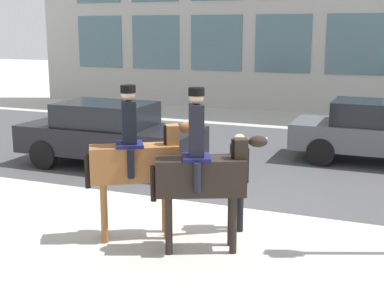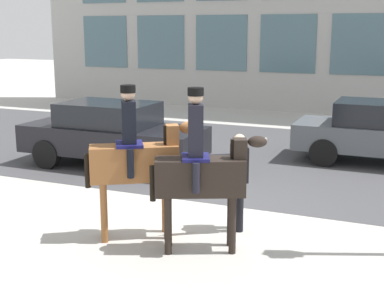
% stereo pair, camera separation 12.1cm
% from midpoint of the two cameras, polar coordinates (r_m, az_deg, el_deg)
% --- Properties ---
extents(ground_plane, '(80.00, 80.00, 0.00)m').
position_cam_midpoint_polar(ground_plane, '(10.12, 0.75, -7.24)').
color(ground_plane, '#B2AFA8').
extents(road_surface, '(25.98, 8.50, 0.01)m').
position_cam_midpoint_polar(road_surface, '(14.47, 7.59, -1.35)').
color(road_surface, '#444447').
rests_on(road_surface, ground_plane).
extents(mounted_horse_lead, '(1.68, 1.21, 2.51)m').
position_cam_midpoint_polar(mounted_horse_lead, '(8.61, -6.33, -1.58)').
color(mounted_horse_lead, brown).
rests_on(mounted_horse_lead, ground_plane).
extents(mounted_horse_companion, '(1.67, 0.98, 2.53)m').
position_cam_midpoint_polar(mounted_horse_companion, '(8.07, 0.71, -2.87)').
color(mounted_horse_companion, black).
rests_on(mounted_horse_companion, ground_plane).
extents(pedestrian_bystander, '(0.71, 0.79, 1.67)m').
position_cam_midpoint_polar(pedestrian_bystander, '(8.99, 4.56, -3.22)').
color(pedestrian_bystander, black).
rests_on(pedestrian_bystander, ground_plane).
extents(street_car_near_lane, '(4.54, 1.84, 1.60)m').
position_cam_midpoint_polar(street_car_near_lane, '(13.33, -9.06, 1.10)').
color(street_car_near_lane, black).
rests_on(street_car_near_lane, ground_plane).
extents(street_car_far_lane, '(4.40, 1.87, 1.58)m').
position_cam_midpoint_polar(street_car_far_lane, '(14.30, 19.21, 1.26)').
color(street_car_far_lane, '#51565B').
rests_on(street_car_far_lane, ground_plane).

